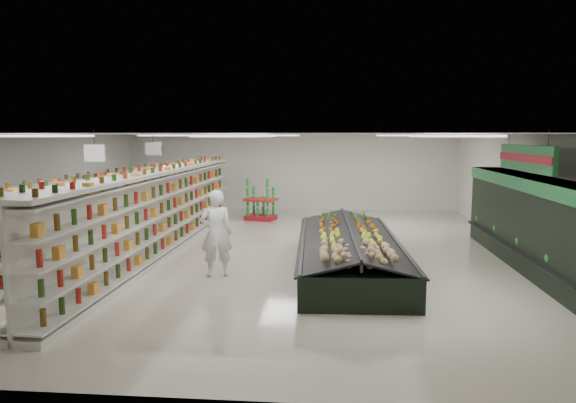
# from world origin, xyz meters

# --- Properties ---
(floor) EXTENTS (16.00, 16.00, 0.00)m
(floor) POSITION_xyz_m (0.00, 0.00, 0.00)
(floor) COLOR beige
(floor) RESTS_ON ground
(ceiling) EXTENTS (14.00, 16.00, 0.02)m
(ceiling) POSITION_xyz_m (0.00, 0.00, 3.20)
(ceiling) COLOR white
(ceiling) RESTS_ON wall_back
(wall_back) EXTENTS (14.00, 0.02, 3.20)m
(wall_back) POSITION_xyz_m (0.00, 8.00, 1.60)
(wall_back) COLOR white
(wall_back) RESTS_ON floor
(wall_front) EXTENTS (14.00, 0.02, 3.20)m
(wall_front) POSITION_xyz_m (0.00, -8.00, 1.60)
(wall_front) COLOR white
(wall_front) RESTS_ON floor
(wall_left) EXTENTS (0.02, 16.00, 3.20)m
(wall_left) POSITION_xyz_m (-7.00, 0.00, 1.60)
(wall_left) COLOR white
(wall_left) RESTS_ON floor
(wall_right) EXTENTS (0.02, 16.00, 3.20)m
(wall_right) POSITION_xyz_m (7.00, 0.00, 1.60)
(wall_right) COLOR white
(wall_right) RESTS_ON floor
(produce_wall_case) EXTENTS (0.93, 8.00, 2.20)m
(produce_wall_case) POSITION_xyz_m (6.53, -1.50, 1.24)
(produce_wall_case) COLOR black
(produce_wall_case) RESTS_ON floor
(aisle_sign_near) EXTENTS (0.52, 0.06, 0.75)m
(aisle_sign_near) POSITION_xyz_m (-3.80, -2.00, 2.75)
(aisle_sign_near) COLOR white
(aisle_sign_near) RESTS_ON ceiling
(aisle_sign_far) EXTENTS (0.52, 0.06, 0.75)m
(aisle_sign_far) POSITION_xyz_m (-3.80, 2.00, 2.75)
(aisle_sign_far) COLOR white
(aisle_sign_far) RESTS_ON ceiling
(hortifruti_banner) EXTENTS (0.12, 3.20, 0.95)m
(hortifruti_banner) POSITION_xyz_m (6.25, -1.50, 2.65)
(hortifruti_banner) COLOR #1E7336
(hortifruti_banner) RESTS_ON ceiling
(gondola_left) EXTENTS (1.50, 11.84, 2.05)m
(gondola_left) POSITION_xyz_m (-4.65, -0.12, 0.94)
(gondola_left) COLOR silver
(gondola_left) RESTS_ON floor
(gondola_center) EXTENTS (1.12, 12.98, 2.25)m
(gondola_center) POSITION_xyz_m (-2.87, -0.35, 1.03)
(gondola_center) COLOR silver
(gondola_center) RESTS_ON floor
(produce_island) EXTENTS (2.64, 6.71, 0.99)m
(produce_island) POSITION_xyz_m (2.23, -1.57, 0.45)
(produce_island) COLOR black
(produce_island) RESTS_ON floor
(soda_endcap) EXTENTS (1.30, 1.05, 1.44)m
(soda_endcap) POSITION_xyz_m (-0.86, 5.18, 0.70)
(soda_endcap) COLOR #A81323
(soda_endcap) RESTS_ON floor
(shopper_main) EXTENTS (0.81, 0.63, 1.98)m
(shopper_main) POSITION_xyz_m (-0.77, -2.61, 0.99)
(shopper_main) COLOR silver
(shopper_main) RESTS_ON floor
(shopper_background) EXTENTS (0.77, 0.87, 1.52)m
(shopper_background) POSITION_xyz_m (-3.52, 4.30, 0.76)
(shopper_background) COLOR tan
(shopper_background) RESTS_ON floor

